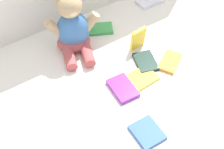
% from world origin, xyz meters
% --- Properties ---
extents(ground_plane, '(3.20, 3.20, 0.00)m').
position_xyz_m(ground_plane, '(0.00, 0.00, 0.00)').
color(ground_plane, silver).
extents(teddy_bear, '(0.24, 0.24, 0.29)m').
position_xyz_m(teddy_bear, '(0.00, 0.20, 0.11)').
color(teddy_bear, '#3F72B2').
rests_on(teddy_bear, ground_plane).
extents(book_case_0, '(0.11, 0.14, 0.01)m').
position_xyz_m(book_case_0, '(0.21, -0.05, 0.01)').
color(book_case_0, black).
rests_on(book_case_0, ground_plane).
extents(book_case_1, '(0.10, 0.12, 0.01)m').
position_xyz_m(book_case_1, '(0.00, -0.33, 0.01)').
color(book_case_1, '#2B53AA').
rests_on(book_case_1, ground_plane).
extents(book_case_2, '(0.08, 0.03, 0.11)m').
position_xyz_m(book_case_2, '(0.24, 0.05, 0.05)').
color(book_case_2, yellow).
rests_on(book_case_2, ground_plane).
extents(book_case_3, '(0.14, 0.12, 0.01)m').
position_xyz_m(book_case_3, '(0.16, 0.24, 0.01)').
color(book_case_3, green).
rests_on(book_case_3, ground_plane).
extents(book_case_5, '(0.09, 0.13, 0.02)m').
position_xyz_m(book_case_5, '(0.04, -0.12, 0.01)').
color(book_case_5, purple).
rests_on(book_case_5, ground_plane).
extents(book_case_6, '(0.14, 0.10, 0.01)m').
position_xyz_m(book_case_6, '(0.13, -0.11, 0.01)').
color(book_case_6, yellow).
rests_on(book_case_6, ground_plane).
extents(book_case_7, '(0.14, 0.13, 0.01)m').
position_xyz_m(book_case_7, '(0.29, -0.11, 0.01)').
color(book_case_7, orange).
rests_on(book_case_7, ground_plane).
extents(book_case_8, '(0.14, 0.08, 0.02)m').
position_xyz_m(book_case_8, '(0.49, 0.28, 0.01)').
color(book_case_8, white).
rests_on(book_case_8, ground_plane).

